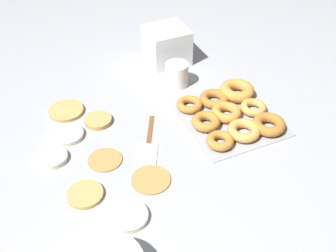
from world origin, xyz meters
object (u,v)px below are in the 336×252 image
pancake_4 (66,111)px  pancake_0 (105,159)px  pancake_1 (98,120)px  pancake_6 (129,216)px  pancake_3 (53,158)px  container_stack (167,45)px  spatula (147,150)px  pancake_2 (151,179)px  pancake_5 (67,135)px  paper_cup (177,74)px  donut_tray (231,113)px  pancake_7 (85,194)px

pancake_4 → pancake_0: bearing=-170.2°
pancake_1 → pancake_6: size_ratio=0.89×
pancake_3 → container_stack: container_stack is taller
pancake_4 → spatula: (-0.28, -0.17, -0.00)m
pancake_2 → spatula: size_ratio=0.47×
container_stack → spatula: container_stack is taller
pancake_5 → container_stack: container_stack is taller
spatula → paper_cup: bearing=168.1°
pancake_3 → donut_tray: bearing=-94.3°
pancake_1 → pancake_5: size_ratio=0.89×
donut_tray → pancake_2: bearing=113.3°
pancake_5 → pancake_6: size_ratio=1.00×
pancake_2 → donut_tray: (0.15, -0.35, 0.01)m
pancake_0 → spatula: pancake_0 is taller
pancake_2 → pancake_7: pancake_7 is taller
pancake_3 → donut_tray: donut_tray is taller
pancake_2 → paper_cup: bearing=-34.1°
paper_cup → spatula: size_ratio=0.36×
pancake_6 → paper_cup: bearing=-36.8°
pancake_0 → pancake_7: 0.14m
container_stack → paper_cup: bearing=168.3°
pancake_5 → donut_tray: 0.52m
pancake_0 → pancake_2: 0.16m
pancake_5 → spatula: pancake_5 is taller
pancake_0 → pancake_1: 0.18m
pancake_1 → pancake_5: 0.11m
pancake_5 → pancake_6: 0.38m
spatula → pancake_7: bearing=-39.0°
pancake_2 → paper_cup: (0.39, -0.27, 0.04)m
pancake_6 → donut_tray: donut_tray is taller
pancake_4 → spatula: 0.33m
donut_tray → pancake_5: bearing=76.0°
pancake_2 → pancake_3: pancake_3 is taller
pancake_2 → paper_cup: 0.47m
pancake_1 → pancake_7: (-0.28, 0.12, -0.00)m
pancake_3 → spatula: 0.28m
pancake_6 → spatula: 0.25m
spatula → donut_tray: bearing=123.8°
pancake_5 → spatula: bearing=-128.7°
pancake_5 → pancake_7: pancake_5 is taller
pancake_1 → paper_cup: 0.34m
pancake_5 → pancake_6: (-0.37, -0.06, 0.00)m
pancake_4 → paper_cup: bearing=-90.6°
paper_cup → pancake_0: bearing=126.7°
pancake_7 → pancake_3: bearing=15.5°
pancake_7 → donut_tray: bearing=-76.3°
pancake_1 → pancake_2: 0.31m
pancake_7 → paper_cup: 0.58m
pancake_0 → pancake_5: bearing=25.8°
pancake_1 → pancake_3: (-0.11, 0.17, 0.00)m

